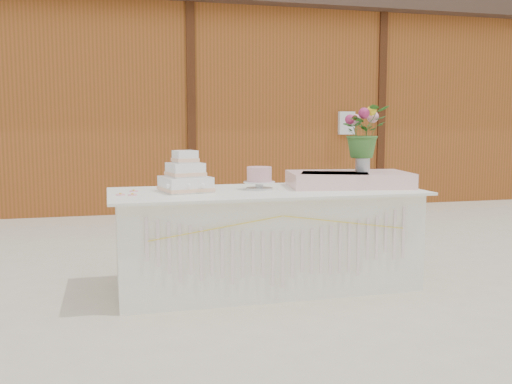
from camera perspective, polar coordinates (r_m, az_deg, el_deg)
ground at (r=4.59m, az=0.96°, el=-9.38°), size 80.00×80.00×0.00m
barn at (r=10.32m, az=-8.17°, el=8.92°), size 12.60×4.60×3.30m
cake_table at (r=4.50m, az=0.99°, el=-4.66°), size 2.40×1.00×0.77m
wedding_cake at (r=4.36m, az=-7.08°, el=1.43°), size 0.41×0.41×0.31m
pink_cake_stand at (r=4.47m, az=0.33°, el=1.53°), size 0.25×0.25×0.18m
satin_runner at (r=4.73m, az=9.24°, el=1.26°), size 1.04×0.70×0.12m
flower_vase at (r=4.77m, az=10.61°, el=2.99°), size 0.12×0.12×0.16m
bouquet at (r=4.76m, az=10.69°, el=6.55°), size 0.44×0.40×0.43m
loose_flowers at (r=4.30m, az=-12.68°, el=-0.07°), size 0.21×0.34×0.02m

